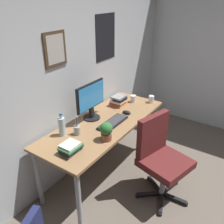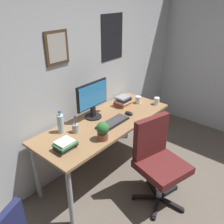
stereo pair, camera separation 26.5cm
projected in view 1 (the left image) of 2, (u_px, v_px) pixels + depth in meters
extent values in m
cube|color=silver|center=(66.00, 71.00, 2.62)|extent=(4.40, 0.08, 2.60)
cube|color=#4C3823|center=(55.00, 49.00, 2.35)|extent=(0.28, 0.02, 0.34)
cube|color=beige|center=(56.00, 49.00, 2.35)|extent=(0.22, 0.00, 0.28)
cube|color=black|center=(106.00, 37.00, 2.99)|extent=(0.40, 0.01, 0.56)
cube|color=#936D47|center=(105.00, 123.00, 2.77)|extent=(1.73, 0.67, 0.03)
cylinder|color=#9EA0A5|center=(79.00, 201.00, 2.21)|extent=(0.05, 0.05, 0.71)
cylinder|color=#9EA0A5|center=(154.00, 127.00, 3.40)|extent=(0.05, 0.05, 0.71)
cylinder|color=#9EA0A5|center=(38.00, 178.00, 2.48)|extent=(0.05, 0.05, 0.71)
cylinder|color=#9EA0A5|center=(121.00, 117.00, 3.68)|extent=(0.05, 0.05, 0.71)
cube|color=#591E1E|center=(165.00, 163.00, 2.53)|extent=(0.56, 0.56, 0.08)
cube|color=#591E1E|center=(153.00, 134.00, 2.54)|extent=(0.42, 0.18, 0.45)
cylinder|color=#9EA0A5|center=(163.00, 181.00, 2.64)|extent=(0.07, 0.07, 0.42)
cube|color=black|center=(169.00, 187.00, 2.80)|extent=(0.28, 0.11, 0.03)
cylinder|color=black|center=(176.00, 183.00, 2.89)|extent=(0.05, 0.05, 0.04)
cube|color=black|center=(155.00, 185.00, 2.83)|extent=(0.19, 0.26, 0.03)
cylinder|color=black|center=(149.00, 178.00, 2.96)|extent=(0.05, 0.05, 0.04)
cube|color=black|center=(149.00, 194.00, 2.71)|extent=(0.21, 0.24, 0.03)
cylinder|color=black|center=(137.00, 196.00, 2.70)|extent=(0.05, 0.05, 0.04)
cube|color=black|center=(161.00, 203.00, 2.60)|extent=(0.28, 0.14, 0.03)
cylinder|color=black|center=(160.00, 214.00, 2.48)|extent=(0.05, 0.05, 0.04)
cube|color=black|center=(174.00, 198.00, 2.65)|extent=(0.05, 0.28, 0.03)
cylinder|color=black|center=(186.00, 204.00, 2.60)|extent=(0.05, 0.05, 0.04)
cylinder|color=black|center=(92.00, 118.00, 2.84)|extent=(0.20, 0.20, 0.01)
cube|color=black|center=(91.00, 112.00, 2.81)|extent=(0.05, 0.04, 0.12)
cube|color=black|center=(90.00, 96.00, 2.71)|extent=(0.46, 0.02, 0.30)
cube|color=#338CD8|center=(92.00, 96.00, 2.70)|extent=(0.43, 0.00, 0.27)
cube|color=black|center=(113.00, 123.00, 2.72)|extent=(0.43, 0.15, 0.02)
cube|color=#38383A|center=(113.00, 122.00, 2.71)|extent=(0.41, 0.13, 0.00)
ellipsoid|color=black|center=(127.00, 112.00, 2.93)|extent=(0.06, 0.11, 0.04)
cylinder|color=silver|center=(62.00, 127.00, 2.46)|extent=(0.07, 0.07, 0.20)
cylinder|color=silver|center=(61.00, 116.00, 2.41)|extent=(0.03, 0.03, 0.04)
cylinder|color=#2659B2|center=(60.00, 114.00, 2.40)|extent=(0.03, 0.03, 0.01)
cylinder|color=white|center=(151.00, 99.00, 3.22)|extent=(0.07, 0.07, 0.10)
torus|color=white|center=(153.00, 98.00, 3.25)|extent=(0.05, 0.01, 0.05)
cylinder|color=white|center=(133.00, 99.00, 3.23)|extent=(0.08, 0.08, 0.09)
torus|color=white|center=(135.00, 97.00, 3.27)|extent=(0.05, 0.01, 0.05)
cylinder|color=brown|center=(106.00, 137.00, 2.41)|extent=(0.11, 0.11, 0.07)
sphere|color=#2D6B33|center=(106.00, 129.00, 2.37)|extent=(0.13, 0.13, 0.13)
ellipsoid|color=#287A38|center=(102.00, 128.00, 2.36)|extent=(0.07, 0.08, 0.02)
ellipsoid|color=#287A38|center=(106.00, 125.00, 2.40)|extent=(0.07, 0.08, 0.02)
ellipsoid|color=#287A38|center=(107.00, 130.00, 2.33)|extent=(0.08, 0.07, 0.02)
cylinder|color=#9EA0A5|center=(77.00, 130.00, 2.50)|extent=(0.07, 0.07, 0.09)
cylinder|color=#263FBF|center=(77.00, 124.00, 2.47)|extent=(0.01, 0.01, 0.13)
cylinder|color=red|center=(76.00, 124.00, 2.47)|extent=(0.01, 0.01, 0.13)
cylinder|color=black|center=(76.00, 123.00, 2.47)|extent=(0.01, 0.01, 0.13)
cylinder|color=#9EA0A5|center=(77.00, 123.00, 2.47)|extent=(0.01, 0.03, 0.14)
cylinder|color=#9EA0A5|center=(76.00, 124.00, 2.46)|extent=(0.01, 0.02, 0.14)
cube|color=gray|center=(70.00, 152.00, 2.22)|extent=(0.16, 0.11, 0.02)
cube|color=black|center=(71.00, 149.00, 2.23)|extent=(0.22, 0.11, 0.03)
cube|color=#33723F|center=(71.00, 147.00, 2.21)|extent=(0.20, 0.15, 0.02)
cube|color=silver|center=(70.00, 145.00, 2.20)|extent=(0.16, 0.14, 0.02)
cube|color=gold|center=(120.00, 104.00, 3.17)|extent=(0.20, 0.14, 0.02)
cube|color=#B22D28|center=(118.00, 103.00, 3.16)|extent=(0.18, 0.16, 0.02)
cube|color=silver|center=(118.00, 101.00, 3.14)|extent=(0.15, 0.17, 0.03)
cube|color=black|center=(120.00, 99.00, 3.12)|extent=(0.17, 0.12, 0.03)
cube|color=gray|center=(118.00, 97.00, 3.11)|extent=(0.17, 0.14, 0.02)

